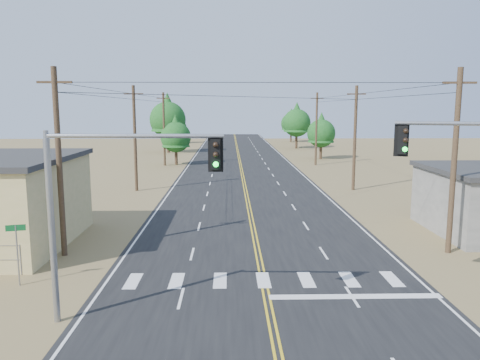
{
  "coord_description": "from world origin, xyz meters",
  "views": [
    {
      "loc": [
        -1.56,
        -12.61,
        7.89
      ],
      "look_at": [
        -0.9,
        15.84,
        3.5
      ],
      "focal_mm": 35.0,
      "sensor_mm": 36.0,
      "label": 1
    }
  ],
  "objects": [
    {
      "name": "tree_left_mid",
      "position": [
        -12.43,
        70.98,
        6.5
      ],
      "size": [
        6.37,
        6.37,
        10.62
      ],
      "color": "#3F2D1E",
      "rests_on": "ground"
    },
    {
      "name": "tree_right_mid",
      "position": [
        11.71,
        79.51,
        5.56
      ],
      "size": [
        5.45,
        5.45,
        9.09
      ],
      "color": "#3F2D1E",
      "rests_on": "ground"
    },
    {
      "name": "utility_pole_left_near",
      "position": [
        -10.5,
        12.0,
        5.12
      ],
      "size": [
        1.8,
        0.3,
        10.0
      ],
      "color": "#4C3826",
      "rests_on": "ground"
    },
    {
      "name": "street_sign",
      "position": [
        -11.0,
        7.65,
        1.88
      ],
      "size": [
        0.82,
        0.23,
        2.8
      ],
      "rotation": [
        0.0,
        0.0,
        0.24
      ],
      "color": "gray",
      "rests_on": "ground"
    },
    {
      "name": "utility_pole_left_far",
      "position": [
        -10.5,
        52.0,
        5.12
      ],
      "size": [
        1.8,
        0.3,
        10.0
      ],
      "color": "#4C3826",
      "rests_on": "ground"
    },
    {
      "name": "utility_pole_right_mid",
      "position": [
        10.5,
        32.0,
        5.12
      ],
      "size": [
        1.8,
        0.3,
        10.0
      ],
      "color": "#4C3826",
      "rests_on": "ground"
    },
    {
      "name": "tree_left_near",
      "position": [
        -9.0,
        52.75,
        4.31
      ],
      "size": [
        4.23,
        4.23,
        7.05
      ],
      "color": "#3F2D1E",
      "rests_on": "ground"
    },
    {
      "name": "tree_right_far",
      "position": [
        12.93,
        97.04,
        4.8
      ],
      "size": [
        4.71,
        4.71,
        7.85
      ],
      "color": "#3F2D1E",
      "rests_on": "ground"
    },
    {
      "name": "utility_pole_right_far",
      "position": [
        10.5,
        52.0,
        5.12
      ],
      "size": [
        1.8,
        0.3,
        10.0
      ],
      "color": "#4C3826",
      "rests_on": "ground"
    },
    {
      "name": "tree_right_near",
      "position": [
        12.74,
        59.9,
        4.44
      ],
      "size": [
        4.36,
        4.36,
        7.27
      ],
      "color": "#3F2D1E",
      "rests_on": "ground"
    },
    {
      "name": "tree_left_far",
      "position": [
        -12.99,
        93.62,
        3.82
      ],
      "size": [
        3.75,
        3.75,
        6.24
      ],
      "color": "#3F2D1E",
      "rests_on": "ground"
    },
    {
      "name": "utility_pole_left_mid",
      "position": [
        -10.5,
        32.0,
        5.12
      ],
      "size": [
        1.8,
        0.3,
        10.0
      ],
      "color": "#4C3826",
      "rests_on": "ground"
    },
    {
      "name": "utility_pole_right_near",
      "position": [
        10.5,
        12.0,
        5.12
      ],
      "size": [
        1.8,
        0.3,
        10.0
      ],
      "color": "#4C3826",
      "rests_on": "ground"
    },
    {
      "name": "signal_mast_left",
      "position": [
        -6.15,
        3.92,
        4.85
      ],
      "size": [
        6.38,
        0.64,
        7.12
      ],
      "rotation": [
        0.0,
        0.0,
        -0.04
      ],
      "color": "gray",
      "rests_on": "ground"
    },
    {
      "name": "road",
      "position": [
        0.0,
        30.0,
        0.01
      ],
      "size": [
        15.0,
        200.0,
        0.02
      ],
      "primitive_type": "cube",
      "color": "black",
      "rests_on": "ground"
    }
  ]
}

